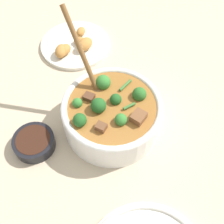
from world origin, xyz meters
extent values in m
plane|color=#C6B293|center=(0.00, 0.00, 0.00)|extent=(4.00, 4.00, 0.00)
cylinder|color=white|center=(0.00, 0.00, 0.04)|extent=(0.24, 0.24, 0.08)
torus|color=white|center=(0.00, 0.00, 0.08)|extent=(0.24, 0.24, 0.02)
cylinder|color=#9E662D|center=(0.00, 0.00, 0.06)|extent=(0.22, 0.22, 0.05)
sphere|color=#2D6B28|center=(-0.06, -0.04, 0.09)|extent=(0.03, 0.03, 0.03)
cylinder|color=#6B9956|center=(-0.06, -0.04, 0.07)|extent=(0.01, 0.01, 0.02)
sphere|color=#387F33|center=(0.03, -0.06, 0.09)|extent=(0.04, 0.04, 0.04)
cylinder|color=#6B9956|center=(0.03, -0.06, 0.07)|extent=(0.01, 0.01, 0.02)
sphere|color=#387F33|center=(-0.02, 0.04, 0.09)|extent=(0.03, 0.03, 0.03)
cylinder|color=#6B9956|center=(-0.02, 0.04, 0.07)|extent=(0.01, 0.01, 0.01)
sphere|color=#387F33|center=(0.08, 0.01, 0.09)|extent=(0.02, 0.02, 0.02)
cylinder|color=#6B9956|center=(0.08, 0.01, 0.07)|extent=(0.01, 0.01, 0.01)
sphere|color=#235B23|center=(-0.01, -0.01, 0.09)|extent=(0.03, 0.03, 0.03)
cylinder|color=#6B9956|center=(-0.01, -0.01, 0.07)|extent=(0.01, 0.01, 0.01)
sphere|color=#235B23|center=(0.07, 0.06, 0.10)|extent=(0.03, 0.03, 0.03)
cylinder|color=#6B9956|center=(0.07, 0.06, 0.07)|extent=(0.01, 0.01, 0.01)
sphere|color=#235B23|center=(0.03, 0.01, 0.10)|extent=(0.04, 0.04, 0.04)
cylinder|color=#6B9956|center=(0.03, 0.01, 0.07)|extent=(0.01, 0.01, 0.02)
cube|color=brown|center=(-0.06, 0.03, 0.09)|extent=(0.04, 0.04, 0.02)
cube|color=brown|center=(0.06, -0.01, 0.09)|extent=(0.03, 0.03, 0.02)
cube|color=brown|center=(0.02, 0.07, 0.09)|extent=(0.03, 0.03, 0.02)
cylinder|color=#3D7533|center=(-0.03, -0.06, 0.09)|extent=(0.03, 0.04, 0.01)
cylinder|color=#3D7533|center=(-0.04, 0.00, 0.09)|extent=(0.03, 0.02, 0.01)
ellipsoid|color=brown|center=(0.04, -0.04, 0.08)|extent=(0.04, 0.03, 0.01)
cylinder|color=brown|center=(0.08, -0.09, 0.17)|extent=(0.10, 0.10, 0.18)
cylinder|color=black|center=(0.18, 0.08, 0.02)|extent=(0.10, 0.10, 0.03)
cylinder|color=#381E14|center=(0.18, 0.08, 0.03)|extent=(0.08, 0.08, 0.01)
cylinder|color=silver|center=(0.15, -0.28, 0.01)|extent=(0.22, 0.22, 0.01)
ellipsoid|color=#BC7F3D|center=(0.11, -0.26, 0.03)|extent=(0.06, 0.07, 0.03)
ellipsoid|color=#BC7F3D|center=(0.13, -0.27, 0.02)|extent=(0.04, 0.03, 0.02)
ellipsoid|color=#BC7F3D|center=(0.18, -0.22, 0.03)|extent=(0.04, 0.05, 0.03)
ellipsoid|color=#BC7F3D|center=(0.14, -0.28, 0.02)|extent=(0.04, 0.03, 0.02)
ellipsoid|color=#BC7F3D|center=(0.17, -0.23, 0.03)|extent=(0.05, 0.06, 0.03)
ellipsoid|color=#BC7F3D|center=(0.14, -0.32, 0.02)|extent=(0.03, 0.04, 0.02)
camera|label=1|loc=(-0.04, 0.38, 0.62)|focal=45.00mm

